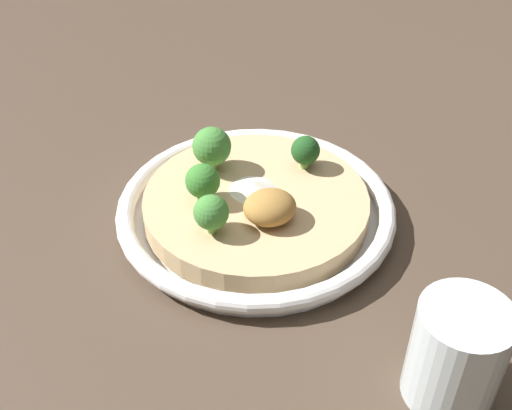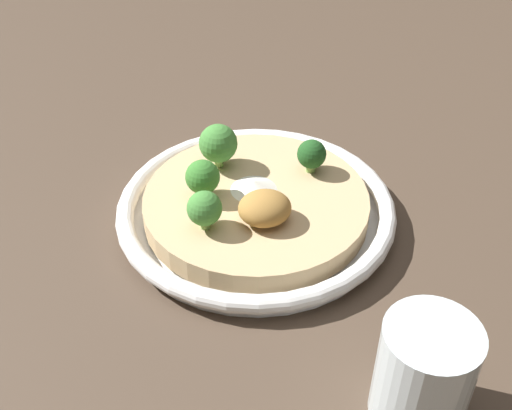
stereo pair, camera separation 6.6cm
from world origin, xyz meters
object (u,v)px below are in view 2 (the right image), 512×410
Objects in this scene: broccoli_right at (312,155)px; risotto_bowl at (256,208)px; broccoli_front_left at (204,209)px; drinking_glass at (424,374)px; broccoli_back_left at (218,144)px; broccoli_left at (203,178)px.

risotto_bowl is at bearing -155.54° from broccoli_right.
broccoli_front_left reaches higher than broccoli_right.
risotto_bowl is 0.26m from drinking_glass.
drinking_glass is at bearing -58.39° from broccoli_front_left.
broccoli_back_left is 0.54× the size of drinking_glass.
risotto_bowl is 0.08m from broccoli_front_left.
drinking_glass is (0.01, -0.28, -0.01)m from broccoli_right.
broccoli_front_left is 0.25m from drinking_glass.
drinking_glass is (0.07, -0.25, 0.03)m from risotto_bowl.
drinking_glass reaches higher than risotto_bowl.
broccoli_back_left is (-0.03, 0.06, 0.04)m from risotto_bowl.
broccoli_front_left is at bearing -96.50° from broccoli_left.
broccoli_right is 0.12m from broccoli_left.
broccoli_left is at bearing 83.50° from broccoli_front_left.
broccoli_right is at bearing 91.12° from drinking_glass.
broccoli_right is 0.14m from broccoli_front_left.
broccoli_front_left is at bearing -146.73° from risotto_bowl.
broccoli_right is 0.92× the size of broccoli_front_left.
broccoli_left is at bearing -116.03° from broccoli_back_left.
broccoli_right is at bearing 9.38° from broccoli_left.
drinking_glass reaches higher than broccoli_front_left.
risotto_bowl is 6.87× the size of broccoli_left.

